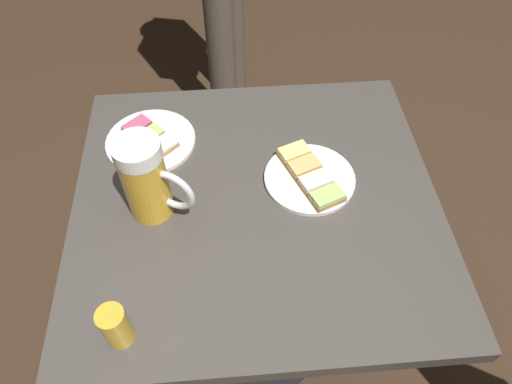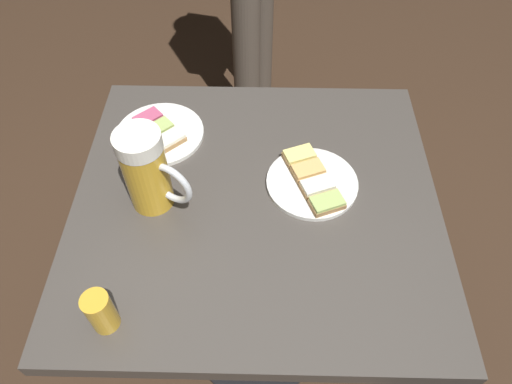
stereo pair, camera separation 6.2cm
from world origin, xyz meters
TOP-DOWN VIEW (x-y plane):
  - ground_plane at (0.00, 0.00)m, footprint 6.00×6.00m
  - cafe_table at (0.00, 0.00)m, footprint 0.77×0.73m
  - plate_near at (0.12, 0.04)m, footprint 0.20×0.20m
  - plate_far at (-0.23, 0.18)m, footprint 0.21×0.21m
  - beer_mug at (-0.21, -0.01)m, footprint 0.14×0.10m
  - beer_glass_small at (-0.25, -0.28)m, footprint 0.05×0.05m

SIDE VIEW (x-z plane):
  - ground_plane at x=0.00m, z-range 0.00..0.00m
  - cafe_table at x=0.00m, z-range 0.20..0.91m
  - plate_far at x=-0.23m, z-range 0.70..0.73m
  - plate_near at x=0.12m, z-range 0.70..0.73m
  - beer_glass_small at x=-0.25m, z-range 0.71..0.79m
  - beer_mug at x=-0.21m, z-range 0.71..0.90m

